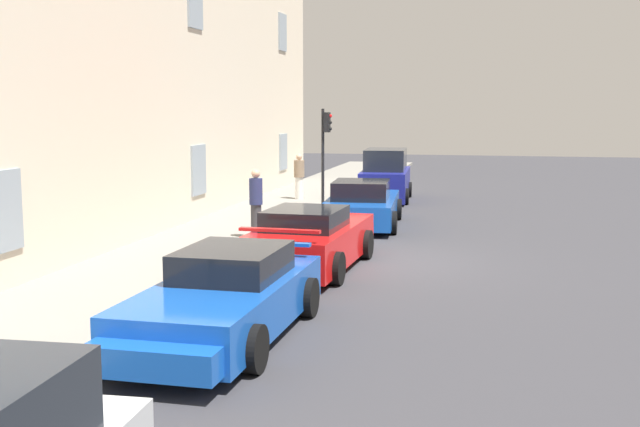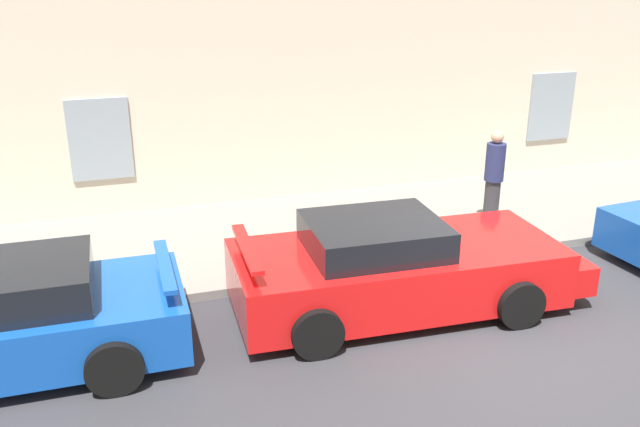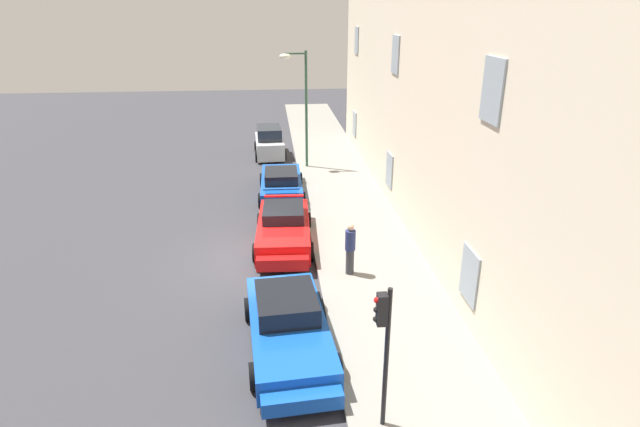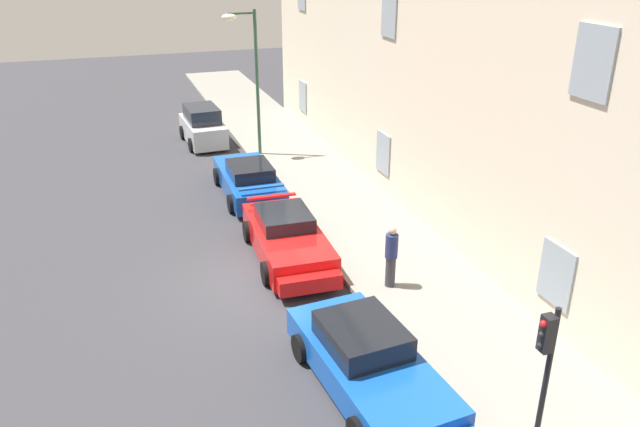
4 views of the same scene
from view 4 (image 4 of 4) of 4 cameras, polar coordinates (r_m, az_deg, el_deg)
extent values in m
plane|color=#333338|center=(17.68, -5.97, -6.11)|extent=(80.00, 80.00, 0.00)
cube|color=gray|center=(18.90, 6.57, -3.81)|extent=(60.00, 3.82, 0.14)
cube|color=beige|center=(18.99, 17.35, 12.19)|extent=(36.24, 3.34, 10.60)
cube|color=#8C99A3|center=(31.78, -1.59, 10.70)|extent=(1.10, 0.06, 1.50)
cube|color=#8C99A3|center=(23.09, 5.83, 5.54)|extent=(1.10, 0.06, 1.50)
cube|color=#8C99A3|center=(15.60, 20.86, -5.29)|extent=(1.10, 0.06, 1.50)
cube|color=#8C99A3|center=(22.07, 6.37, 17.72)|extent=(1.10, 0.06, 1.50)
cube|color=#8C99A3|center=(14.04, 23.79, 12.54)|extent=(1.10, 0.06, 1.50)
cube|color=#144CB2|center=(23.36, -6.57, 2.92)|extent=(4.70, 1.93, 0.70)
cube|color=black|center=(22.84, -6.45, 3.98)|extent=(1.89, 1.51, 0.46)
cube|color=#144CB2|center=(25.28, -7.57, 4.30)|extent=(1.43, 1.72, 0.38)
cube|color=#144CB2|center=(21.19, -5.40, 2.41)|extent=(0.19, 1.57, 0.06)
cylinder|color=black|center=(24.61, -9.38, 3.38)|extent=(0.67, 0.25, 0.66)
cylinder|color=black|center=(24.93, -5.19, 3.87)|extent=(0.67, 0.25, 0.66)
cylinder|color=black|center=(21.95, -8.10, 0.90)|extent=(0.67, 0.25, 0.66)
cylinder|color=black|center=(22.31, -3.43, 1.49)|extent=(0.67, 0.25, 0.66)
cube|color=red|center=(18.61, -3.01, -2.48)|extent=(4.62, 2.09, 0.78)
cube|color=black|center=(18.66, -3.30, -0.39)|extent=(1.88, 1.59, 0.42)
cube|color=red|center=(16.94, -1.38, -5.64)|extent=(1.44, 1.79, 0.43)
cube|color=red|center=(20.23, -4.47, 1.58)|extent=(0.23, 1.61, 0.06)
cylinder|color=black|center=(17.73, 1.06, -4.64)|extent=(0.68, 0.27, 0.67)
cylinder|color=black|center=(17.32, -4.91, -5.48)|extent=(0.68, 0.27, 0.67)
cylinder|color=black|center=(20.15, -1.36, -1.00)|extent=(0.68, 0.27, 0.67)
cylinder|color=black|center=(19.78, -6.63, -1.65)|extent=(0.68, 0.27, 0.67)
cube|color=#144CB2|center=(13.54, 4.53, -13.90)|extent=(4.80, 2.28, 0.67)
cube|color=black|center=(13.44, 3.90, -11.07)|extent=(1.98, 1.69, 0.52)
cylinder|color=black|center=(13.13, 11.50, -16.82)|extent=(0.66, 0.29, 0.65)
cylinder|color=black|center=(15.06, 5.22, -10.45)|extent=(0.66, 0.29, 0.65)
cylinder|color=black|center=(14.37, -1.76, -12.23)|extent=(0.66, 0.29, 0.65)
cube|color=#B2B7BC|center=(29.85, -10.68, 7.47)|extent=(3.68, 1.73, 0.95)
cube|color=#1E232B|center=(29.64, -10.80, 8.98)|extent=(2.23, 1.48, 0.68)
cylinder|color=black|center=(29.07, -8.67, 6.58)|extent=(0.65, 0.23, 0.64)
cylinder|color=black|center=(28.77, -11.72, 6.18)|extent=(0.65, 0.23, 0.64)
cylinder|color=black|center=(31.10, -9.64, 7.65)|extent=(0.65, 0.23, 0.64)
cylinder|color=black|center=(30.82, -12.50, 7.28)|extent=(0.65, 0.23, 0.64)
cylinder|color=black|center=(11.57, 19.87, -15.04)|extent=(0.10, 0.10, 3.27)
cube|color=black|center=(10.82, 20.15, -10.31)|extent=(0.22, 0.20, 0.66)
sphere|color=red|center=(10.64, 19.84, -9.51)|extent=(0.12, 0.12, 0.12)
sphere|color=black|center=(10.76, 19.69, -10.45)|extent=(0.12, 0.12, 0.12)
sphere|color=black|center=(10.87, 19.54, -11.38)|extent=(0.12, 0.12, 0.12)
cylinder|color=#2D5138|center=(26.94, -5.77, 11.69)|extent=(0.14, 0.14, 6.11)
cube|color=#2D5138|center=(26.37, -7.26, 17.77)|extent=(0.08, 1.10, 0.08)
ellipsoid|color=#EAE5C6|center=(26.29, -8.35, 17.41)|extent=(0.44, 0.60, 0.28)
cylinder|color=#333338|center=(16.96, 6.48, -5.30)|extent=(0.38, 0.38, 0.87)
cylinder|color=navy|center=(16.60, 6.60, -2.98)|extent=(0.48, 0.48, 0.67)
sphere|color=tan|center=(16.40, 6.67, -1.57)|extent=(0.22, 0.22, 0.22)
camera|label=1|loc=(32.86, -18.34, 13.36)|focal=44.34mm
camera|label=2|loc=(20.44, -28.48, 9.25)|focal=38.08mm
camera|label=3|loc=(4.52, 88.00, -5.28)|focal=28.77mm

